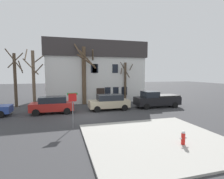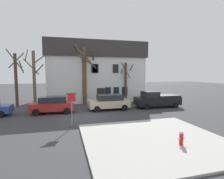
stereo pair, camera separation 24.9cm
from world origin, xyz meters
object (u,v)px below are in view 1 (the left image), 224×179
Objects in this scene: car_red_wagon at (52,105)px; tree_bare_mid at (34,77)px; building_main at (94,72)px; tree_bare_end at (125,81)px; street_sign_pole at (73,103)px; tree_bare_near at (15,78)px; bicycle_leaning at (39,105)px; pickup_truck_black at (157,99)px; tree_bare_far at (84,73)px; car_beige_wagon at (109,102)px; fire_hydrant at (183,137)px.

tree_bare_mid is at bearing 119.26° from car_red_wagon.
tree_bare_end is (3.78, -4.32, -1.36)m from building_main.
car_red_wagon is 1.62× the size of street_sign_pole.
bicycle_leaning is at bearing -24.43° from tree_bare_near.
car_red_wagon is 4.15m from bicycle_leaning.
tree_bare_mid reaches higher than car_red_wagon.
car_red_wagon is 0.78× the size of pickup_truck_black.
tree_bare_far is at bearing 49.36° from car_red_wagon.
street_sign_pole is at bearing -59.60° from tree_bare_near.
car_beige_wagon is at bearing 179.98° from pickup_truck_black.
tree_bare_mid is 9.67m from car_beige_wagon.
car_beige_wagon is 1.70× the size of street_sign_pole.
tree_bare_end reaches higher than street_sign_pole.
car_beige_wagon is (10.58, -4.89, -2.65)m from tree_bare_near.
tree_bare_near is at bearing 176.92° from tree_bare_far.
tree_bare_near is 11.96m from car_beige_wagon.
tree_bare_mid is 9.04× the size of fire_hydrant.
tree_bare_mid is (-8.15, -4.84, -0.74)m from building_main.
car_red_wagon is 12.14m from pickup_truck_black.
tree_bare_mid reaches higher than tree_bare_near.
street_sign_pole is at bearing -127.44° from car_beige_wagon.
street_sign_pole is at bearing -72.75° from car_red_wagon.
car_beige_wagon is (2.22, -4.44, -3.29)m from tree_bare_far.
tree_bare_mid is 1.63× the size of car_red_wagon.
tree_bare_mid is 11.96m from tree_bare_end.
bicycle_leaning is (0.55, -0.32, -3.31)m from tree_bare_mid.
building_main is at bearing 91.51° from car_beige_wagon.
car_red_wagon is at bearing -179.57° from pickup_truck_black.
car_beige_wagon is 0.83× the size of pickup_truck_black.
tree_bare_near is 1.61× the size of car_red_wagon.
tree_bare_end is at bearing 82.19° from fire_hydrant.
building_main is 4.80m from tree_bare_far.
tree_bare_end is at bearing -1.68° from tree_bare_near.
tree_bare_end is at bearing 2.47° from tree_bare_mid.
tree_bare_mid reaches higher than bicycle_leaning.
car_red_wagon is at bearing -65.23° from bicycle_leaning.
tree_bare_mid is at bearing 164.63° from pickup_truck_black.
tree_bare_far reaches higher than tree_bare_near.
fire_hydrant is at bearing -57.47° from bicycle_leaning.
car_red_wagon is (2.27, -4.05, -2.77)m from tree_bare_mid.
tree_bare_end is at bearing -48.79° from building_main.
street_sign_pole is (1.74, -5.61, 0.98)m from car_red_wagon.
tree_bare_end reaches higher than car_beige_wagon.
building_main is at bearing 94.86° from fire_hydrant.
tree_bare_far is 6.84m from bicycle_leaning.
pickup_truck_black is (8.25, -4.44, -3.24)m from tree_bare_far.
tree_bare_near is 3.99× the size of bicycle_leaning.
tree_bare_end is at bearing 52.11° from street_sign_pole.
tree_bare_far is at bearing 8.10° from bicycle_leaning.
tree_bare_mid is at bearing -175.55° from tree_bare_far.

